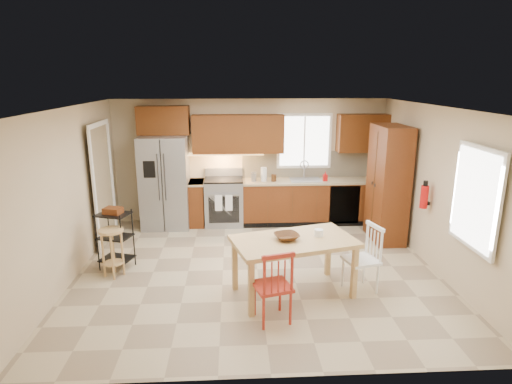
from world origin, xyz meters
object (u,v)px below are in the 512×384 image
object	(u,v)px
pantry	(388,184)
dining_table	(293,267)
range_stove	(224,202)
chair_red	(272,285)
table_jar	(319,234)
utility_cart	(116,240)
fire_extinguisher	(424,197)
soap_bottle	(325,176)
bar_stool	(113,253)
chair_white	(361,259)
refrigerator	(165,182)
table_bowl	(287,240)

from	to	relation	value
pantry	dining_table	size ratio (longest dim) A/B	1.30
range_stove	chair_red	bearing A→B (deg)	-79.82
table_jar	utility_cart	world-z (taller)	utility_cart
fire_extinguisher	dining_table	bearing A→B (deg)	-156.70
soap_bottle	utility_cart	world-z (taller)	soap_bottle
range_stove	bar_stool	size ratio (longest dim) A/B	1.23
pantry	bar_stool	xyz separation A→B (m)	(-4.60, -1.30, -0.68)
chair_white	refrigerator	bearing A→B (deg)	31.94
range_stove	refrigerator	bearing A→B (deg)	-177.01
dining_table	chair_red	xyz separation A→B (m)	(-0.35, -0.65, 0.08)
refrigerator	table_bowl	distance (m)	3.56
refrigerator	bar_stool	bearing A→B (deg)	-101.99
range_stove	chair_white	size ratio (longest dim) A/B	0.97
fire_extinguisher	chair_red	bearing A→B (deg)	-147.87
range_stove	dining_table	size ratio (longest dim) A/B	0.57
range_stove	table_jar	bearing A→B (deg)	-64.75
fire_extinguisher	chair_white	world-z (taller)	fire_extinguisher
fire_extinguisher	table_jar	distance (m)	2.03
pantry	bar_stool	world-z (taller)	pantry
table_bowl	dining_table	bearing A→B (deg)	0.00
pantry	chair_white	xyz separation A→B (m)	(-1.03, -1.94, -0.57)
chair_red	table_bowl	distance (m)	0.77
dining_table	utility_cart	world-z (taller)	utility_cart
refrigerator	utility_cart	bearing A→B (deg)	-104.40
pantry	table_bowl	size ratio (longest dim) A/B	6.41
pantry	chair_red	bearing A→B (deg)	-131.44
fire_extinguisher	table_bowl	xyz separation A→B (m)	(-2.28, -0.94, -0.30)
table_bowl	fire_extinguisher	bearing A→B (deg)	22.37
dining_table	chair_white	size ratio (longest dim) A/B	1.70
range_stove	fire_extinguisher	size ratio (longest dim) A/B	2.56
refrigerator	bar_stool	distance (m)	2.34
refrigerator	chair_red	xyz separation A→B (m)	(1.80, -3.56, -0.43)
soap_bottle	pantry	world-z (taller)	pantry
refrigerator	table_bowl	xyz separation A→B (m)	(2.05, -2.91, -0.11)
refrigerator	soap_bottle	world-z (taller)	refrigerator
table_jar	bar_stool	xyz separation A→B (m)	(-2.98, 0.59, -0.46)
range_stove	utility_cart	size ratio (longest dim) A/B	0.98
table_jar	refrigerator	bearing A→B (deg)	131.69
utility_cart	pantry	bearing A→B (deg)	30.52
chair_white	bar_stool	distance (m)	3.63
table_jar	bar_stool	distance (m)	3.07
refrigerator	dining_table	distance (m)	3.66
pantry	chair_red	size ratio (longest dim) A/B	2.21
refrigerator	table_jar	size ratio (longest dim) A/B	12.71
chair_white	table_bowl	bearing A→B (deg)	77.38
dining_table	chair_red	bearing A→B (deg)	-133.64
pantry	utility_cart	bearing A→B (deg)	-167.61
soap_bottle	table_bowl	size ratio (longest dim) A/B	0.58
chair_white	bar_stool	bearing A→B (deg)	64.55
refrigerator	chair_white	xyz separation A→B (m)	(3.10, -2.86, -0.43)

